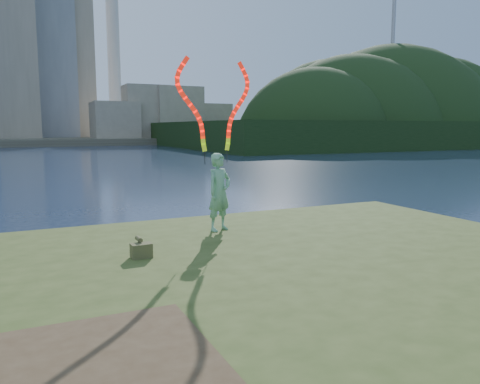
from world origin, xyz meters
TOP-DOWN VIEW (x-y plane):
  - ground at (0.00, 0.00)m, footprint 320.00×320.00m
  - grassy_knoll at (0.00, -2.30)m, footprint 20.00×18.00m
  - far_shore at (0.00, 95.00)m, footprint 320.00×40.00m
  - wooded_hill at (59.57, 59.96)m, footprint 78.00×50.00m
  - woman_with_ribbons at (1.68, 2.28)m, footprint 1.95×0.84m
  - canvas_bag at (-0.46, 0.77)m, footprint 0.37×0.42m

SIDE VIEW (x-z plane):
  - ground at x=0.00m, z-range 0.00..0.00m
  - wooded_hill at x=59.57m, z-range -31.34..31.66m
  - grassy_knoll at x=0.00m, z-range -0.06..0.74m
  - far_shore at x=0.00m, z-range 0.00..1.20m
  - canvas_bag at x=-0.46m, z-range 0.77..1.12m
  - woman_with_ribbons at x=1.68m, z-range 0.13..4.26m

